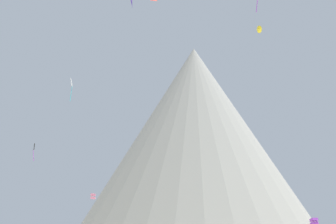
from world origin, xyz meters
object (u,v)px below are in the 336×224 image
Objects in this scene: kite_white_high at (71,84)px; kite_indigo_high at (131,1)px; kite_violet_low at (313,222)px; kite_black_mid at (33,148)px; kite_pink_low at (92,196)px; kite_yellow_high at (258,29)px; rock_massif at (198,149)px.

kite_white_high is 1.70× the size of kite_indigo_high.
kite_black_mid is at bearing -12.53° from kite_violet_low.
kite_black_mid reaches higher than kite_pink_low.
kite_yellow_high reaches higher than kite_white_high.
kite_white_high is (-40.40, -7.71, 21.75)m from kite_violet_low.
kite_pink_low is at bearing 28.67° from kite_white_high.
kite_pink_low is at bearing -117.93° from rock_massif.
rock_massif reaches higher than kite_pink_low.
kite_indigo_high is at bearing 25.21° from kite_pink_low.
kite_black_mid is at bearing -68.64° from kite_pink_low.
kite_indigo_high is (17.31, -10.61, 22.63)m from kite_black_mid.
rock_massif is at bearing -10.82° from kite_black_mid.
kite_black_mid is 2.09× the size of kite_yellow_high.
rock_massif is at bearing -83.42° from kite_violet_low.
kite_pink_low is 0.62× the size of kite_yellow_high.
kite_indigo_high reaches higher than kite_yellow_high.
kite_violet_low is 3.10× the size of kite_yellow_high.
kite_pink_low is at bearing -43.22° from kite_black_mid.
kite_violet_low is 5.01× the size of kite_pink_low.
kite_indigo_high is at bearing -104.57° from rock_massif.
kite_black_mid is at bearing -125.41° from kite_indigo_high.
kite_pink_low reaches higher than kite_violet_low.
kite_black_mid is 1.38× the size of kite_indigo_high.
kite_black_mid is (-31.89, -45.47, -8.54)m from rock_massif.
kite_black_mid is 13.97m from kite_white_high.
rock_massif reaches higher than kite_white_high.
kite_yellow_high is (30.50, -3.60, 30.82)m from kite_pink_low.
kite_violet_low is (16.01, -45.10, -21.07)m from rock_massif.
kite_yellow_high is 0.66× the size of kite_indigo_high.
kite_pink_low is (-21.90, -41.32, -16.48)m from rock_massif.
kite_violet_low is 47.88m from kite_indigo_high.
kite_yellow_high reaches higher than kite_black_mid.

